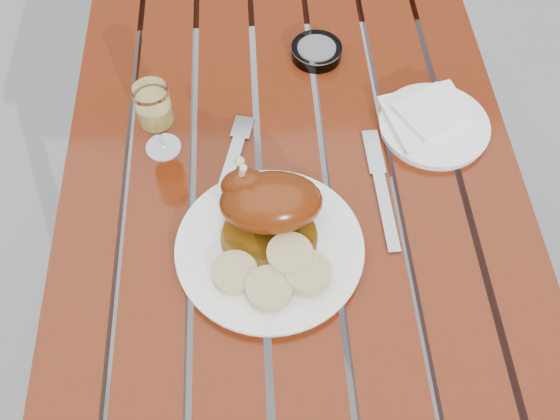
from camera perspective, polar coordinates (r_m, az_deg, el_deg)
The scene contains 11 objects.
ground at distance 1.75m, azimuth 0.72°, elevation -11.51°, with size 60.00×60.00×0.00m, color slate.
table at distance 1.41m, azimuth 0.88°, elevation -5.84°, with size 0.80×1.20×0.75m, color maroon.
dinner_plate at distance 1.00m, azimuth -0.95°, elevation -3.58°, with size 0.30×0.30×0.02m, color white.
roast_duck at distance 0.98m, azimuth -1.19°, elevation 0.76°, with size 0.17×0.17×0.12m.
bread_dumplings at distance 0.95m, azimuth -0.44°, elevation -5.67°, with size 0.18×0.12×0.03m.
wine_glass at distance 1.09m, azimuth -11.20°, elevation 8.05°, with size 0.06×0.06×0.15m, color #EED56C.
side_plate at distance 1.18m, azimuth 13.88°, elevation 7.48°, with size 0.20×0.20×0.02m, color white.
napkin at distance 1.18m, azimuth 13.46°, elevation 8.30°, with size 0.15×0.14×0.01m, color white.
ashtray at distance 1.28m, azimuth 3.36°, elevation 14.26°, with size 0.10×0.10×0.03m, color #B2B7BC.
fork at distance 1.10m, azimuth -4.42°, elevation 4.37°, with size 0.02×0.18×0.01m, color gray.
knife at distance 1.07m, azimuth 9.41°, elevation 1.18°, with size 0.02×0.22×0.01m, color gray.
Camera 1 is at (-0.06, -0.65, 1.62)m, focal length 40.00 mm.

